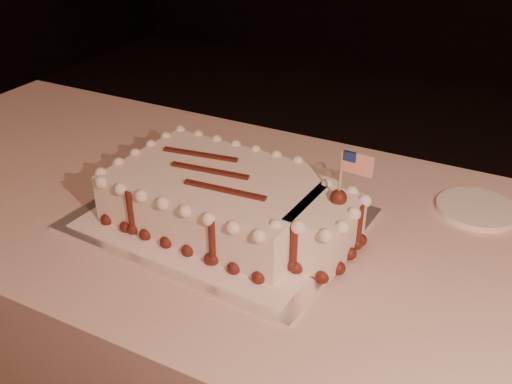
% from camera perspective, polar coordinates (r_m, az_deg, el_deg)
% --- Properties ---
extents(cake_board, '(0.54, 0.42, 0.01)m').
position_cam_1_polar(cake_board, '(1.11, -3.67, -2.72)').
color(cake_board, white).
rests_on(cake_board, banquet_table).
extents(doily, '(0.48, 0.38, 0.00)m').
position_cam_1_polar(doily, '(1.11, -3.68, -2.51)').
color(doily, white).
rests_on(doily, cake_board).
extents(sheet_cake, '(0.50, 0.30, 0.19)m').
position_cam_1_polar(sheet_cake, '(1.07, -2.55, -0.77)').
color(sheet_cake, white).
rests_on(sheet_cake, doily).
extents(side_plate, '(0.16, 0.16, 0.01)m').
position_cam_1_polar(side_plate, '(1.22, 21.21, -1.58)').
color(side_plate, white).
rests_on(side_plate, banquet_table).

